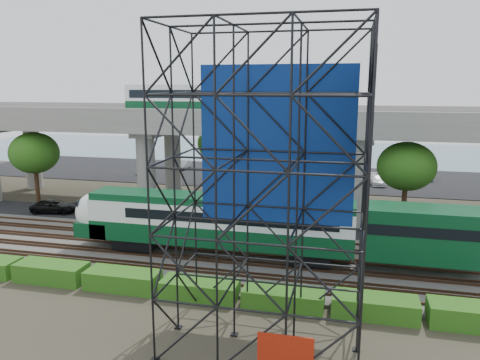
# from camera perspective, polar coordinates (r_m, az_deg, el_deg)

# --- Properties ---
(ground) EXTENTS (140.00, 140.00, 0.00)m
(ground) POSITION_cam_1_polar(r_m,az_deg,el_deg) (32.80, -4.19, -10.70)
(ground) COLOR #474233
(ground) RESTS_ON ground
(ballast_bed) EXTENTS (90.00, 12.00, 0.20)m
(ballast_bed) POSITION_cam_1_polar(r_m,az_deg,el_deg) (34.54, -3.18, -9.33)
(ballast_bed) COLOR slate
(ballast_bed) RESTS_ON ground
(service_road) EXTENTS (90.00, 5.00, 0.08)m
(service_road) POSITION_cam_1_polar(r_m,az_deg,el_deg) (42.33, 0.13, -5.43)
(service_road) COLOR black
(service_road) RESTS_ON ground
(parking_lot) EXTENTS (90.00, 18.00, 0.08)m
(parking_lot) POSITION_cam_1_polar(r_m,az_deg,el_deg) (64.77, 4.96, 0.51)
(parking_lot) COLOR black
(parking_lot) RESTS_ON ground
(harbor_water) EXTENTS (140.00, 40.00, 0.03)m
(harbor_water) POSITION_cam_1_polar(r_m,az_deg,el_deg) (86.29, 7.16, 3.21)
(harbor_water) COLOR slate
(harbor_water) RESTS_ON ground
(rail_tracks) EXTENTS (90.00, 9.52, 0.16)m
(rail_tracks) POSITION_cam_1_polar(r_m,az_deg,el_deg) (34.48, -3.18, -9.06)
(rail_tracks) COLOR #472D1E
(rail_tracks) RESTS_ON ballast_bed
(commuter_train) EXTENTS (29.30, 3.06, 4.30)m
(commuter_train) POSITION_cam_1_polar(r_m,az_deg,el_deg) (33.04, 0.94, -5.20)
(commuter_train) COLOR black
(commuter_train) RESTS_ON rail_tracks
(overpass) EXTENTS (80.00, 12.00, 12.40)m
(overpass) POSITION_cam_1_polar(r_m,az_deg,el_deg) (46.15, 1.11, 6.34)
(overpass) COLOR #9E9B93
(overpass) RESTS_ON ground
(scaffold_tower) EXTENTS (9.36, 6.36, 15.00)m
(scaffold_tower) POSITION_cam_1_polar(r_m,az_deg,el_deg) (21.81, 3.12, -1.53)
(scaffold_tower) COLOR black
(scaffold_tower) RESTS_ON ground
(hedge_strip) EXTENTS (34.60, 1.80, 1.20)m
(hedge_strip) POSITION_cam_1_polar(r_m,az_deg,el_deg) (28.54, -4.92, -13.01)
(hedge_strip) COLOR #295814
(hedge_strip) RESTS_ON ground
(trees) EXTENTS (40.94, 16.94, 7.69)m
(trees) POSITION_cam_1_polar(r_m,az_deg,el_deg) (47.68, -3.75, 3.29)
(trees) COLOR #382314
(trees) RESTS_ON ground
(suv) EXTENTS (4.73, 2.77, 1.24)m
(suv) POSITION_cam_1_polar(r_m,az_deg,el_deg) (49.36, -21.68, -3.00)
(suv) COLOR black
(suv) RESTS_ON service_road
(parked_cars) EXTENTS (39.75, 9.72, 1.28)m
(parked_cars) POSITION_cam_1_polar(r_m,az_deg,el_deg) (64.34, 6.25, 1.00)
(parked_cars) COLOR silver
(parked_cars) RESTS_ON parking_lot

